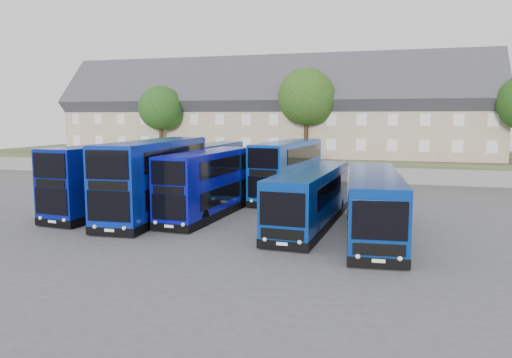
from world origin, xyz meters
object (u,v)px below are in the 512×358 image
object	(u,v)px
dd_front_left	(112,179)
dd_front_mid	(155,179)
tree_west	(162,110)
coach_east_a	(310,198)
tree_mid	(308,99)

from	to	relation	value
dd_front_left	dd_front_mid	size ratio (longest dim) A/B	0.94
dd_front_mid	tree_west	distance (m)	24.23
dd_front_mid	coach_east_a	world-z (taller)	dd_front_mid
tree_west	tree_mid	distance (m)	16.04
coach_east_a	tree_mid	bearing A→B (deg)	103.43
dd_front_mid	tree_mid	world-z (taller)	tree_mid
tree_west	coach_east_a	bearing A→B (deg)	-46.94
dd_front_left	tree_west	world-z (taller)	tree_west
dd_front_left	tree_mid	xyz separation A→B (m)	(9.30, 21.36, 5.87)
dd_front_mid	dd_front_left	bearing A→B (deg)	166.85
tree_mid	dd_front_left	bearing A→B (deg)	-113.53
dd_front_left	tree_mid	world-z (taller)	tree_mid
coach_east_a	tree_west	bearing A→B (deg)	135.70
dd_front_mid	coach_east_a	distance (m)	10.04
dd_front_left	dd_front_mid	world-z (taller)	dd_front_mid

